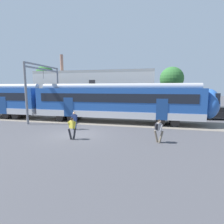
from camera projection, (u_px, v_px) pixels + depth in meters
name	position (u px, v px, depth m)	size (l,w,h in m)	color
ground_plane	(76.00, 134.00, 14.51)	(160.00, 160.00, 0.00)	#424247
track_bed	(31.00, 118.00, 22.20)	(80.00, 4.40, 0.01)	slate
pedestrian_navy	(74.00, 119.00, 16.12)	(0.54, 0.67, 1.67)	navy
pedestrian_yellow	(72.00, 127.00, 13.00)	(0.64, 0.59, 1.67)	#28282D
pedestrian_grey	(159.00, 129.00, 12.21)	(0.70, 0.53, 1.67)	#6B6051
parked_car_black	(219.00, 113.00, 21.30)	(4.09, 1.94, 1.54)	black
catenary_gantry	(44.00, 84.00, 21.14)	(0.24, 6.64, 6.53)	gray
background_building	(94.00, 92.00, 27.90)	(18.50, 5.00, 9.20)	beige
street_tree_right	(172.00, 79.00, 28.97)	(3.87, 3.87, 7.30)	brown
street_tree_left	(45.00, 75.00, 34.62)	(3.54, 3.54, 8.24)	brown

